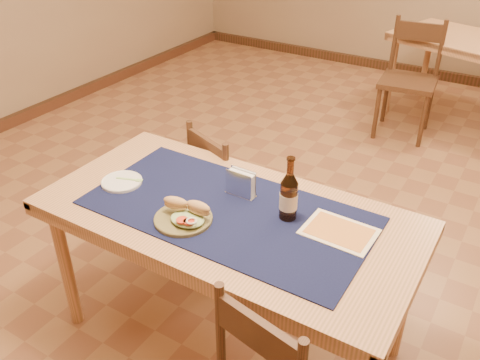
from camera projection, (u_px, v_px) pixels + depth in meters
The scene contains 12 objects.
room at pixel (318, 14), 2.37m from camera, with size 6.04×7.04×2.84m.
main_table at pixel (228, 227), 2.17m from camera, with size 1.60×0.80×0.75m.
placemat at pixel (228, 210), 2.13m from camera, with size 1.20×0.60×0.01m, color #0E1435.
baseboard at pixel (300, 241), 3.08m from camera, with size 6.00×7.00×0.10m.
chair_main_far at pixel (229, 190), 2.86m from camera, with size 0.50×0.50×0.84m.
chair_back_near at pixel (410, 77), 4.24m from camera, with size 0.49×0.49×0.95m.
sandwich_plate at pixel (185, 216), 2.05m from camera, with size 0.24×0.24×0.09m.
side_plate at pixel (122, 181), 2.31m from camera, with size 0.18×0.18×0.02m.
fork at pixel (131, 179), 2.31m from camera, with size 0.12×0.06×0.00m.
beer_bottle at pixel (289, 196), 2.03m from camera, with size 0.07×0.07×0.28m.
napkin_holder at pixel (241, 184), 2.20m from camera, with size 0.14×0.05×0.12m.
menu_card at pixel (339, 231), 1.99m from camera, with size 0.28×0.21×0.01m.
Camera 1 is at (0.96, -2.27, 1.97)m, focal length 38.00 mm.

